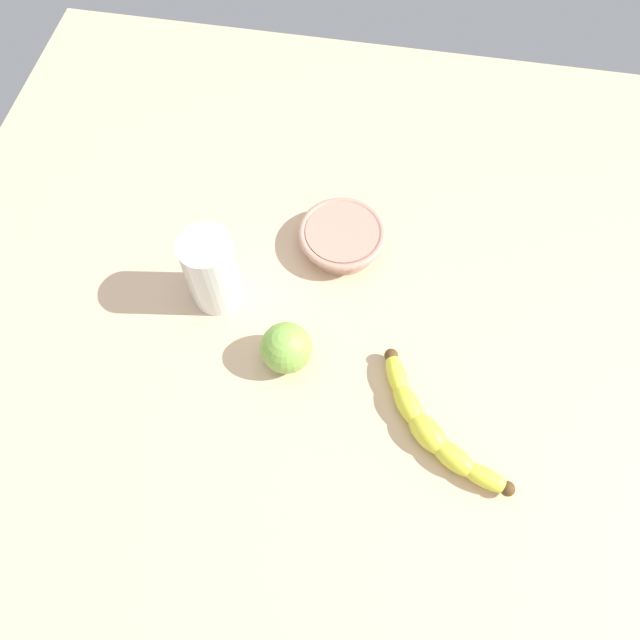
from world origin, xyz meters
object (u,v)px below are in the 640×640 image
ceramic_bowl (342,237)px  green_apple_fruit (286,348)px  smoothie_glass (212,273)px  banana (433,429)px

ceramic_bowl → green_apple_fruit: size_ratio=1.88×
smoothie_glass → ceramic_bowl: bearing=-144.7°
banana → ceramic_bowl: (15.84, -26.74, 0.48)cm
smoothie_glass → green_apple_fruit: (-11.78, 8.16, -2.42)cm
ceramic_bowl → green_apple_fruit: bearing=77.3°
banana → green_apple_fruit: 21.53cm
banana → ceramic_bowl: ceramic_bowl is taller
smoothie_glass → banana: bearing=154.5°
smoothie_glass → ceramic_bowl: 20.20cm
smoothie_glass → ceramic_bowl: (-16.20, -11.49, -3.69)cm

